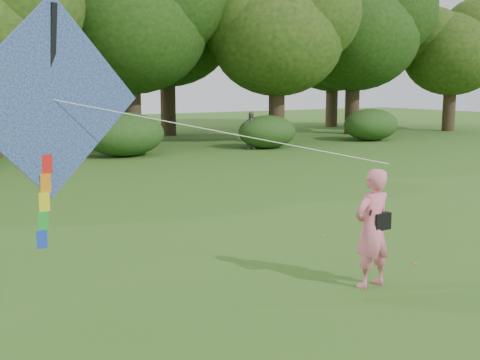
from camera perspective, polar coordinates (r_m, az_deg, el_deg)
ground at (r=9.43m, az=11.28°, el=-10.25°), size 100.00×100.00×0.00m
man_kite_flyer at (r=9.40m, az=12.41°, el=-4.50°), size 0.69×0.47×1.84m
bystander_right at (r=28.41m, az=1.03°, el=4.73°), size 1.13×0.84×1.79m
crossbody_bag at (r=9.43m, az=13.08°, el=-3.72°), size 0.43×0.20×0.72m
flying_kite at (r=8.50m, az=-17.39°, el=7.05°), size 5.88×2.11×3.41m
tree_line at (r=30.48m, az=-16.99°, el=13.51°), size 54.70×15.30×9.48m
shrub_band at (r=24.79m, az=-18.76°, el=3.50°), size 39.15×3.22×1.88m
fallen_leaves at (r=14.50m, az=-5.07°, el=-3.21°), size 9.65×10.94×0.01m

